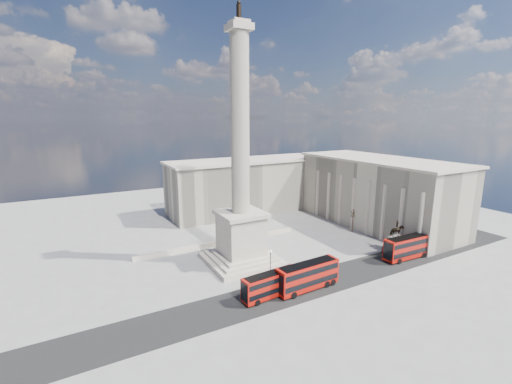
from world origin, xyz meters
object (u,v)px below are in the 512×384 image
object	(u,v)px
red_bus_a	(271,284)
equestrian_statue	(396,242)
victorian_lamp	(270,263)
red_bus_c	(409,247)
pedestrian_standing	(392,248)
pedestrian_crossing	(297,273)
pedestrian_walking	(382,250)
red_bus_b	(308,276)
nelsons_column	(241,202)

from	to	relation	value
red_bus_a	equestrian_statue	bearing A→B (deg)	-0.36
victorian_lamp	equestrian_statue	bearing A→B (deg)	-4.76
red_bus_c	pedestrian_standing	distance (m)	4.46
pedestrian_standing	pedestrian_crossing	distance (m)	26.12
red_bus_a	pedestrian_walking	world-z (taller)	red_bus_a
red_bus_b	red_bus_c	distance (m)	27.09
red_bus_c	pedestrian_walking	xyz separation A→B (m)	(-3.08, 4.12, -1.69)
red_bus_a	pedestrian_standing	size ratio (longest dim) A/B	6.22
pedestrian_walking	pedestrian_standing	xyz separation A→B (m)	(3.10, 0.00, -0.03)
victorian_lamp	pedestrian_standing	world-z (taller)	victorian_lamp
red_bus_b	pedestrian_standing	distance (m)	27.55
nelsons_column	red_bus_a	world-z (taller)	nelsons_column
nelsons_column	pedestrian_standing	size ratio (longest dim) A/B	28.95
red_bus_b	pedestrian_crossing	bearing A→B (deg)	75.45
nelsons_column	pedestrian_standing	bearing A→B (deg)	-19.74
victorian_lamp	pedestrian_crossing	xyz separation A→B (m)	(4.94, -1.46, -2.63)
victorian_lamp	pedestrian_crossing	world-z (taller)	victorian_lamp
nelsons_column	pedestrian_walking	distance (m)	33.39
equestrian_statue	pedestrian_crossing	xyz separation A→B (m)	(-25.75, 1.09, -1.78)
equestrian_statue	pedestrian_walking	distance (m)	3.42
nelsons_column	equestrian_statue	xyz separation A→B (m)	(31.68, -12.59, -10.29)
red_bus_a	pedestrian_standing	world-z (taller)	red_bus_a
equestrian_statue	pedestrian_crossing	world-z (taller)	equestrian_statue
red_bus_a	pedestrian_walking	bearing A→B (deg)	2.04
nelsons_column	victorian_lamp	distance (m)	13.82
nelsons_column	equestrian_statue	size ratio (longest dim) A/B	6.51
red_bus_b	pedestrian_crossing	world-z (taller)	red_bus_b
nelsons_column	victorian_lamp	world-z (taller)	nelsons_column
nelsons_column	red_bus_b	xyz separation A→B (m)	(4.94, -16.14, -10.35)
red_bus_b	equestrian_statue	bearing A→B (deg)	4.97
pedestrian_standing	equestrian_statue	bearing A→B (deg)	40.97
red_bus_b	red_bus_a	bearing A→B (deg)	169.64
red_bus_c	pedestrian_standing	xyz separation A→B (m)	(0.02, 4.12, -1.72)
red_bus_c	pedestrian_crossing	size ratio (longest dim) A/B	7.20
equestrian_statue	pedestrian_standing	bearing A→B (deg)	71.26
nelsons_column	red_bus_c	size ratio (longest dim) A/B	4.08
red_bus_c	red_bus_b	bearing A→B (deg)	-176.86
victorian_lamp	pedestrian_standing	distance (m)	31.21
pedestrian_standing	pedestrian_crossing	world-z (taller)	pedestrian_standing
red_bus_b	victorian_lamp	bearing A→B (deg)	120.36
red_bus_a	red_bus_c	xyz separation A→B (m)	(33.99, -0.41, 0.34)
pedestrian_standing	red_bus_b	bearing A→B (deg)	-20.57
red_bus_b	equestrian_statue	xyz separation A→B (m)	(26.73, 3.55, 0.06)
red_bus_a	pedestrian_standing	xyz separation A→B (m)	(34.01, 3.70, -1.38)
red_bus_b	pedestrian_walking	world-z (taller)	red_bus_b
pedestrian_walking	pedestrian_crossing	xyz separation A→B (m)	(-23.02, 0.00, -0.04)
red_bus_b	pedestrian_standing	size ratio (longest dim) A/B	7.07
red_bus_b	pedestrian_standing	world-z (taller)	red_bus_b
red_bus_a	red_bus_b	xyz separation A→B (m)	(6.91, -0.94, 0.32)
red_bus_a	red_bus_b	distance (m)	6.98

